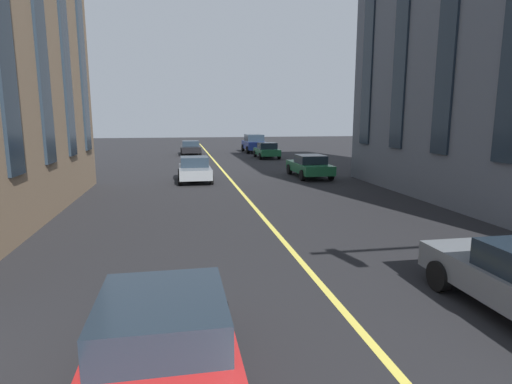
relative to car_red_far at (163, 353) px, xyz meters
The scene contains 7 objects.
lane_centre_line 15.01m from the car_red_far, 12.40° to the right, with size 80.00×0.16×0.01m.
car_red_far is the anchor object (origin of this frame).
car_green_oncoming 21.03m from the car_red_far, 22.71° to the right, with size 4.40×1.95×1.37m.
car_black_mid 36.67m from the car_red_far, ahead, with size 4.40×1.95×1.37m.
car_blue_trailing 39.34m from the car_red_far, 11.91° to the right, with size 4.70×2.14×1.88m.
car_green_parked_a 32.97m from the car_red_far, 14.26° to the right, with size 3.90×1.89×1.40m.
car_grey_near 18.95m from the car_red_far, ahead, with size 3.90×1.89×1.40m.
Camera 1 is at (0.52, 2.95, 3.57)m, focal length 29.12 mm.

